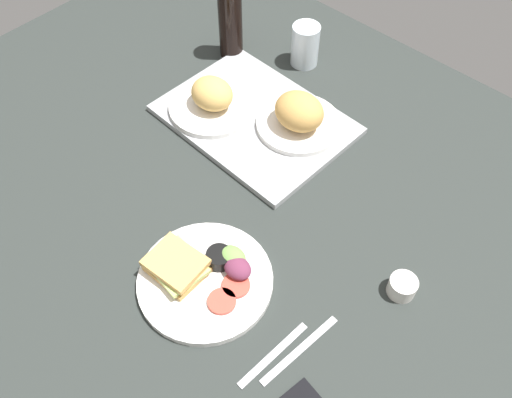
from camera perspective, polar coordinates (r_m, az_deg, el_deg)
name	(u,v)px	position (r cm, az deg, el deg)	size (l,w,h in cm)	color
ground_plane	(240,217)	(121.97, -1.65, -1.88)	(190.00, 150.00, 3.00)	#282D2B
serving_tray	(255,119)	(138.67, -0.11, 8.29)	(45.00, 33.00, 1.60)	#9EA0A3
bread_plate_near	(212,99)	(138.58, -4.58, 10.28)	(21.85, 21.85, 8.91)	white
bread_plate_far	(299,116)	(133.22, 4.50, 8.62)	(20.84, 20.84, 9.85)	white
plate_with_salad	(204,275)	(110.79, -5.42, -7.87)	(27.20, 27.20, 5.40)	white
drinking_glass	(305,45)	(153.55, 5.13, 15.64)	(7.50, 7.50, 11.56)	silver
soda_bottle	(230,22)	(153.67, -2.68, 17.90)	(6.40, 6.40, 20.52)	black
espresso_cup	(402,287)	(112.51, 14.96, -8.78)	(5.60, 5.60, 4.00)	silver
fork	(273,354)	(104.93, 1.81, -15.84)	(17.00, 1.40, 0.50)	#B7B7BC
knife	(300,350)	(105.53, 4.56, -15.35)	(19.00, 1.40, 0.50)	#B7B7BC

